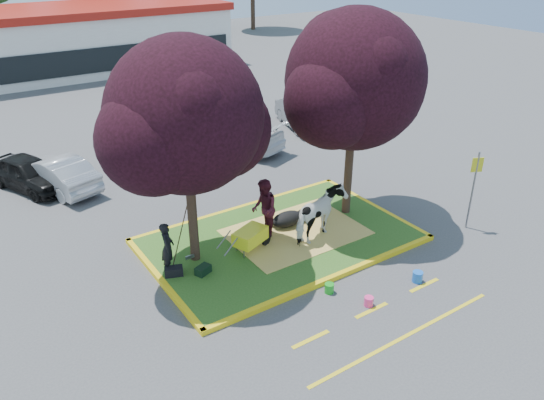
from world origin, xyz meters
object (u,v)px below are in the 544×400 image
bucket_green (329,288)px  car_silver (58,173)px  calf (287,219)px  bucket_blue (417,277)px  cow (320,215)px  car_black (29,173)px  wheelbarrow (251,236)px  handler (168,247)px  bucket_pink (369,301)px  sign_post (474,182)px

bucket_green → car_silver: 11.80m
calf → bucket_blue: size_ratio=3.58×
cow → car_black: cow is taller
bucket_blue → car_silver: bearing=119.8°
calf → wheelbarrow: size_ratio=0.60×
bucket_green → car_black: car_black is taller
bucket_green → calf: bearing=73.2°
handler → bucket_pink: size_ratio=5.77×
sign_post → car_black: 16.15m
car_black → cow: bearing=-77.3°
car_silver → bucket_blue: bearing=103.1°
sign_post → car_silver: sign_post is taller
calf → car_black: size_ratio=0.30×
bucket_green → car_silver: (-4.41, 10.93, 0.52)m
wheelbarrow → bucket_pink: wheelbarrow is taller
calf → cow: bearing=-77.0°
wheelbarrow → car_silver: car_silver is taller
bucket_pink → bucket_blue: 1.90m
bucket_pink → car_silver: bearing=112.3°
calf → bucket_green: calf is taller
cow → handler: 4.81m
sign_post → car_silver: bearing=159.4°
handler → bucket_pink: 5.73m
calf → wheelbarrow: 1.94m
sign_post → cow: bearing=-178.2°
cow → bucket_green: size_ratio=7.03×
handler → sign_post: sign_post is taller
cow → car_silver: 10.46m
cow → car_black: 11.54m
cow → handler: cow is taller
sign_post → car_silver: 15.02m
handler → bucket_pink: bearing=-112.0°
handler → car_black: handler is taller
wheelbarrow → bucket_blue: (3.16, -3.83, -0.48)m
wheelbarrow → bucket_blue: bearing=-71.9°
bucket_green → car_silver: car_silver is taller
sign_post → car_black: (-11.45, 11.34, -1.04)m
cow → sign_post: size_ratio=0.73×
car_silver → bucket_green: bearing=95.3°
handler → cow: bearing=-75.1°
cow → wheelbarrow: cow is taller
bucket_pink → car_black: bearing=114.7°
handler → car_black: size_ratio=0.40×
car_black → car_silver: car_silver is taller
car_silver → cow: bearing=107.3°
handler → wheelbarrow: bearing=-72.0°
handler → car_silver: 7.80m
wheelbarrow → sign_post: bearing=-42.0°
cow → bucket_green: 2.81m
car_silver → wheelbarrow: bearing=97.6°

